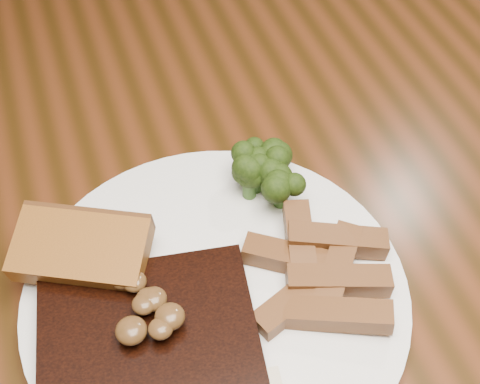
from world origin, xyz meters
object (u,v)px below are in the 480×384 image
object	(u,v)px
dining_table	(241,281)
potato_wedges	(310,274)
steak	(149,335)
plate	(216,298)
garlic_bread	(86,264)
chair_far	(63,45)

from	to	relation	value
dining_table	potato_wedges	world-z (taller)	potato_wedges
steak	potato_wedges	size ratio (longest dim) A/B	1.51
plate	steak	world-z (taller)	steak
garlic_bread	dining_table	bearing A→B (deg)	32.69
chair_far	steak	size ratio (longest dim) A/B	5.73
steak	potato_wedges	bearing A→B (deg)	12.72
dining_table	steak	xyz separation A→B (m)	(-0.10, -0.09, 0.12)
garlic_bread	plate	bearing A→B (deg)	-3.65
plate	garlic_bread	world-z (taller)	garlic_bread
dining_table	garlic_bread	bearing A→B (deg)	-174.29
chair_far	plate	world-z (taller)	chair_far
dining_table	chair_far	world-z (taller)	chair_far
chair_far	steak	xyz separation A→B (m)	(-0.00, -0.74, 0.28)
plate	steak	distance (m)	0.07
dining_table	plate	distance (m)	0.13
dining_table	plate	world-z (taller)	plate
dining_table	plate	size ratio (longest dim) A/B	5.28
garlic_bread	potato_wedges	world-z (taller)	potato_wedges
steak	garlic_bread	world-z (taller)	same
chair_far	plate	distance (m)	0.77
chair_far	garlic_bread	bearing A→B (deg)	94.70
dining_table	potato_wedges	xyz separation A→B (m)	(0.03, -0.08, 0.12)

